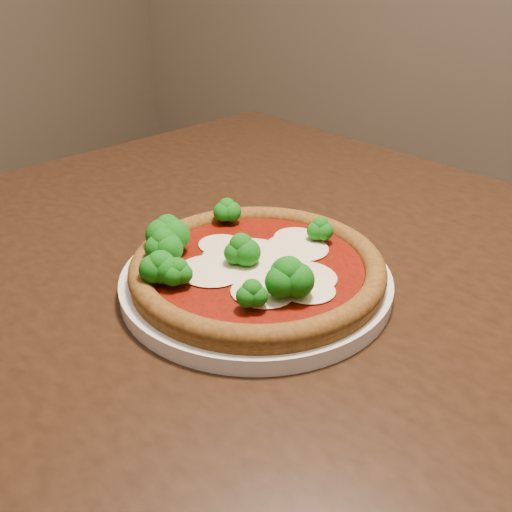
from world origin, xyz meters
The scene contains 3 objects.
dining_table centered at (-0.05, 0.11, 0.65)m, with size 1.36×1.11×0.75m.
plate centered at (-0.13, 0.04, 0.76)m, with size 0.30×0.30×0.02m, color silver.
pizza centered at (-0.13, 0.03, 0.78)m, with size 0.27×0.27×0.06m.
Camera 1 is at (0.15, -0.42, 1.09)m, focal length 40.00 mm.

